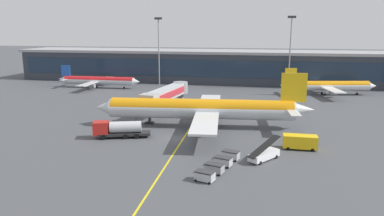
# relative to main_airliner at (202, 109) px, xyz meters

# --- Properties ---
(ground_plane) EXTENTS (700.00, 700.00, 0.00)m
(ground_plane) POSITION_rel_main_airliner_xyz_m (-3.25, -9.55, -3.97)
(ground_plane) COLOR #47494F
(apron_lead_in_line) EXTENTS (3.73, 79.94, 0.01)m
(apron_lead_in_line) POSITION_rel_main_airliner_xyz_m (-2.04, -7.55, -3.97)
(apron_lead_in_line) COLOR yellow
(apron_lead_in_line) RESTS_ON ground_plane
(terminal_building) EXTENTS (161.39, 21.46, 12.38)m
(terminal_building) POSITION_rel_main_airliner_xyz_m (-7.00, 69.51, 2.23)
(terminal_building) COLOR #2D333D
(terminal_building) RESTS_ON ground_plane
(main_airliner) EXTENTS (46.78, 37.30, 11.80)m
(main_airliner) POSITION_rel_main_airliner_xyz_m (0.00, 0.00, 0.00)
(main_airliner) COLOR silver
(main_airliner) RESTS_ON ground_plane
(jet_bridge) EXTENTS (6.32, 23.14, 6.67)m
(jet_bridge) POSITION_rel_main_airliner_xyz_m (-10.71, 11.02, 1.00)
(jet_bridge) COLOR #B2B7BC
(jet_bridge) RESTS_ON ground_plane
(fuel_tanker) EXTENTS (11.04, 5.72, 3.25)m
(fuel_tanker) POSITION_rel_main_airliner_xyz_m (-14.40, -11.17, -2.23)
(fuel_tanker) COLOR #232326
(fuel_tanker) RESTS_ON ground_plane
(lavatory_truck) EXTENTS (5.81, 2.34, 2.50)m
(lavatory_truck) POSITION_rel_main_airliner_xyz_m (19.28, -11.11, -2.55)
(lavatory_truck) COLOR yellow
(lavatory_truck) RESTS_ON ground_plane
(belt_loader) EXTENTS (5.11, 6.37, 3.49)m
(belt_loader) POSITION_rel_main_airliner_xyz_m (13.37, -18.03, -2.98)
(belt_loader) COLOR white
(belt_loader) RESTS_ON ground_plane
(baggage_cart_0) EXTENTS (2.97, 2.22, 1.48)m
(baggage_cart_0) POSITION_rel_main_airliner_xyz_m (5.54, -28.13, -3.19)
(baggage_cart_0) COLOR #B2B7BC
(baggage_cart_0) RESTS_ON ground_plane
(baggage_cart_1) EXTENTS (2.97, 2.22, 1.48)m
(baggage_cart_1) POSITION_rel_main_airliner_xyz_m (6.41, -25.05, -3.19)
(baggage_cart_1) COLOR gray
(baggage_cart_1) RESTS_ON ground_plane
(baggage_cart_2) EXTENTS (2.97, 2.22, 1.48)m
(baggage_cart_2) POSITION_rel_main_airliner_xyz_m (7.29, -21.98, -3.19)
(baggage_cart_2) COLOR #B2B7BC
(baggage_cart_2) RESTS_ON ground_plane
(baggage_cart_3) EXTENTS (2.97, 2.22, 1.48)m
(baggage_cart_3) POSITION_rel_main_airliner_xyz_m (8.16, -18.90, -3.19)
(baggage_cart_3) COLOR #B2B7BC
(baggage_cart_3) RESTS_ON ground_plane
(commuter_jet_far) EXTENTS (30.71, 24.57, 8.61)m
(commuter_jet_far) POSITION_rel_main_airliner_xyz_m (32.20, 46.50, -0.94)
(commuter_jet_far) COLOR white
(commuter_jet_far) RESTS_ON ground_plane
(commuter_jet_near) EXTENTS (31.12, 24.69, 7.88)m
(commuter_jet_near) POSITION_rel_main_airliner_xyz_m (-45.86, 45.06, -1.31)
(commuter_jet_near) COLOR silver
(commuter_jet_near) RESTS_ON ground_plane
(apron_light_mast_0) EXTENTS (2.80, 0.50, 24.83)m
(apron_light_mast_0) POSITION_rel_main_airliner_xyz_m (-26.99, 57.55, 10.45)
(apron_light_mast_0) COLOR gray
(apron_light_mast_0) RESTS_ON ground_plane
(apron_light_mast_1) EXTENTS (2.80, 0.50, 25.05)m
(apron_light_mast_1) POSITION_rel_main_airliner_xyz_m (20.48, 57.55, 10.57)
(apron_light_mast_1) COLOR gray
(apron_light_mast_1) RESTS_ON ground_plane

